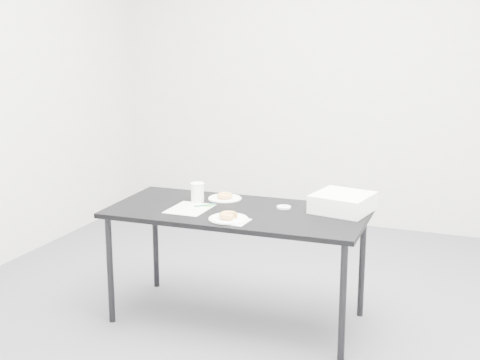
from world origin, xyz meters
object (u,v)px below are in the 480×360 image
at_px(bakery_box, 343,202).
at_px(coffee_cup, 197,192).
at_px(scorecard, 190,209).
at_px(donut_near, 228,215).
at_px(table, 237,219).
at_px(donut_far, 225,196).
at_px(plate_near, 228,219).
at_px(plate_far, 225,198).
at_px(pen, 205,205).

bearing_deg(bakery_box, coffee_cup, -162.14).
xyz_separation_m(scorecard, bakery_box, (0.83, 0.28, 0.05)).
height_order(scorecard, bakery_box, bakery_box).
relative_size(scorecard, donut_near, 2.71).
bearing_deg(table, coffee_cup, 161.80).
xyz_separation_m(donut_far, coffee_cup, (-0.13, -0.12, 0.04)).
bearing_deg(donut_far, plate_near, -64.57).
height_order(donut_near, plate_far, donut_near).
bearing_deg(bakery_box, plate_near, -133.13).
bearing_deg(donut_near, coffee_cup, 138.23).
relative_size(scorecard, coffee_cup, 2.38).
bearing_deg(donut_near, plate_far, 115.43).
distance_m(pen, plate_far, 0.20).
distance_m(scorecard, plate_near, 0.32).
distance_m(plate_far, donut_far, 0.02).
bearing_deg(pen, donut_far, 34.42).
relative_size(scorecard, donut_far, 2.89).
height_order(pen, coffee_cup, coffee_cup).
relative_size(donut_near, plate_far, 0.50).
relative_size(pen, plate_near, 0.59).
distance_m(plate_near, plate_far, 0.45).
bearing_deg(pen, plate_near, -83.83).
bearing_deg(scorecard, coffee_cup, 99.05).
relative_size(donut_near, bakery_box, 0.33).
relative_size(plate_near, plate_far, 1.06).
relative_size(coffee_cup, bakery_box, 0.38).
xyz_separation_m(plate_far, coffee_cup, (-0.13, -0.12, 0.06)).
xyz_separation_m(table, plate_near, (0.03, -0.20, 0.06)).
xyz_separation_m(donut_near, plate_far, (-0.19, 0.40, -0.02)).
distance_m(scorecard, pen, 0.10).
bearing_deg(donut_far, table, -51.17).
height_order(scorecard, donut_near, donut_near).
bearing_deg(plate_near, pen, 139.16).
height_order(table, bakery_box, bakery_box).
bearing_deg(coffee_cup, table, -16.34).
bearing_deg(coffee_cup, bakery_box, 7.63).
bearing_deg(bakery_box, donut_near, -133.13).
distance_m(table, scorecard, 0.28).
bearing_deg(donut_far, coffee_cup, -137.24).
distance_m(pen, coffee_cup, 0.13).
bearing_deg(scorecard, table, 16.26).
height_order(table, coffee_cup, coffee_cup).
distance_m(donut_near, coffee_cup, 0.43).
height_order(scorecard, plate_near, plate_near).
bearing_deg(bakery_box, table, -150.28).
height_order(pen, bakery_box, bakery_box).
distance_m(scorecard, coffee_cup, 0.17).
bearing_deg(table, scorecard, -165.61).
bearing_deg(plate_near, donut_far, 115.43).
distance_m(plate_near, donut_near, 0.02).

